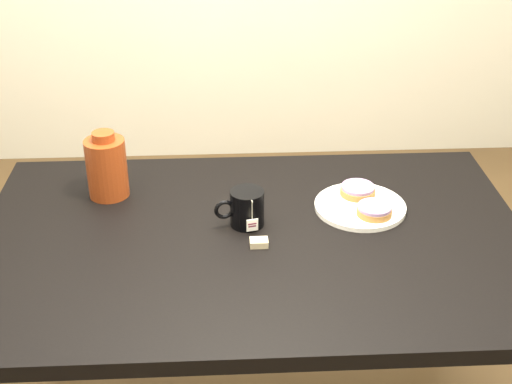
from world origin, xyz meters
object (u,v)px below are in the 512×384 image
table (253,263)px  plate (360,206)px  bagel_back (358,190)px  mug (246,208)px  teabag_pouch (259,243)px  bagel_front (374,210)px  bagel_package (107,167)px

table → plate: bearing=22.1°
table → bagel_back: 0.36m
bagel_back → mug: mug is taller
teabag_pouch → bagel_back: bearing=37.9°
mug → teabag_pouch: size_ratio=3.08×
plate → teabag_pouch: size_ratio=5.44×
bagel_back → mug: 0.33m
bagel_front → bagel_package: (-0.71, 0.17, 0.06)m
table → bagel_back: size_ratio=10.88×
bagel_back → teabag_pouch: bagel_back is taller
plate → mug: bearing=-168.4°
bagel_package → bagel_front: bearing=-13.3°
bagel_front → bagel_package: 0.73m
teabag_pouch → bagel_package: bagel_package is taller
bagel_package → teabag_pouch: bearing=-34.8°
table → plate: (0.29, 0.12, 0.09)m
teabag_pouch → mug: bearing=104.9°
plate → bagel_back: size_ratio=1.90×
table → plate: size_ratio=5.71×
bagel_back → bagel_front: size_ratio=1.16×
mug → teabag_pouch: mug is taller
bagel_package → bagel_back: bearing=-4.8°
bagel_front → bagel_package: bearing=166.7°
plate → mug: (-0.31, -0.06, 0.04)m
teabag_pouch → bagel_package: size_ratio=0.24×
table → bagel_back: bagel_back is taller
plate → bagel_front: (0.03, -0.05, 0.02)m
bagel_front → bagel_package: size_ratio=0.58×
bagel_back → table: bearing=-149.4°
table → bagel_package: (-0.39, 0.23, 0.17)m
table → mug: size_ratio=10.09×
table → bagel_package: 0.49m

